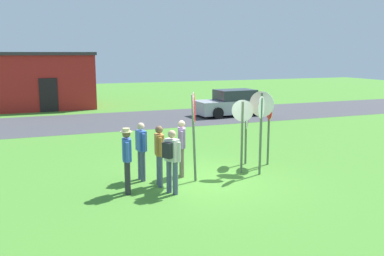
{
  "coord_description": "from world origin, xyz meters",
  "views": [
    {
      "loc": [
        -4.56,
        -10.72,
        3.64
      ],
      "look_at": [
        0.07,
        1.33,
        1.3
      ],
      "focal_mm": 38.91,
      "sensor_mm": 36.0,
      "label": 1
    }
  ],
  "objects_px": {
    "stop_sign_leaning_right": "(246,124)",
    "stop_sign_nearest": "(261,122)",
    "person_in_teal": "(171,157)",
    "person_in_dark_shirt": "(159,152)",
    "person_near_signs": "(141,148)",
    "stop_sign_low_front": "(269,118)",
    "person_on_left": "(127,157)",
    "stop_sign_center_cluster": "(242,124)",
    "stop_sign_far_back": "(261,116)",
    "person_in_blue": "(182,145)",
    "parked_car_on_street": "(232,104)",
    "stop_sign_tallest": "(194,120)"
  },
  "relations": [
    {
      "from": "stop_sign_leaning_right",
      "to": "stop_sign_nearest",
      "type": "height_order",
      "value": "stop_sign_nearest"
    },
    {
      "from": "person_in_teal",
      "to": "person_in_dark_shirt",
      "type": "relative_size",
      "value": 1.0
    },
    {
      "from": "stop_sign_leaning_right",
      "to": "stop_sign_nearest",
      "type": "relative_size",
      "value": 0.82
    },
    {
      "from": "person_near_signs",
      "to": "stop_sign_low_front",
      "type": "bearing_deg",
      "value": 2.46
    },
    {
      "from": "person_on_left",
      "to": "person_in_dark_shirt",
      "type": "height_order",
      "value": "person_on_left"
    },
    {
      "from": "stop_sign_center_cluster",
      "to": "stop_sign_low_front",
      "type": "bearing_deg",
      "value": 24.17
    },
    {
      "from": "stop_sign_far_back",
      "to": "person_in_blue",
      "type": "distance_m",
      "value": 2.72
    },
    {
      "from": "stop_sign_leaning_right",
      "to": "stop_sign_center_cluster",
      "type": "relative_size",
      "value": 0.87
    },
    {
      "from": "stop_sign_low_front",
      "to": "stop_sign_far_back",
      "type": "distance_m",
      "value": 0.59
    },
    {
      "from": "person_in_blue",
      "to": "person_on_left",
      "type": "xyz_separation_m",
      "value": [
        -1.84,
        -0.93,
        0.03
      ]
    },
    {
      "from": "person_in_dark_shirt",
      "to": "stop_sign_low_front",
      "type": "bearing_deg",
      "value": 12.4
    },
    {
      "from": "parked_car_on_street",
      "to": "person_near_signs",
      "type": "relative_size",
      "value": 2.59
    },
    {
      "from": "parked_car_on_street",
      "to": "person_in_dark_shirt",
      "type": "height_order",
      "value": "person_in_dark_shirt"
    },
    {
      "from": "parked_car_on_street",
      "to": "stop_sign_low_front",
      "type": "bearing_deg",
      "value": -110.32
    },
    {
      "from": "person_in_blue",
      "to": "person_in_teal",
      "type": "xyz_separation_m",
      "value": [
        -0.78,
        -1.39,
        0.03
      ]
    },
    {
      "from": "stop_sign_nearest",
      "to": "person_in_blue",
      "type": "height_order",
      "value": "stop_sign_nearest"
    },
    {
      "from": "stop_sign_center_cluster",
      "to": "stop_sign_nearest",
      "type": "relative_size",
      "value": 0.95
    },
    {
      "from": "stop_sign_far_back",
      "to": "person_on_left",
      "type": "xyz_separation_m",
      "value": [
        -4.46,
        -0.84,
        -0.72
      ]
    },
    {
      "from": "stop_sign_leaning_right",
      "to": "person_on_left",
      "type": "distance_m",
      "value": 4.55
    },
    {
      "from": "person_near_signs",
      "to": "person_in_teal",
      "type": "bearing_deg",
      "value": -72.96
    },
    {
      "from": "person_in_blue",
      "to": "stop_sign_low_front",
      "type": "bearing_deg",
      "value": 4.15
    },
    {
      "from": "person_near_signs",
      "to": "person_in_blue",
      "type": "bearing_deg",
      "value": -1.85
    },
    {
      "from": "stop_sign_tallest",
      "to": "person_in_teal",
      "type": "bearing_deg",
      "value": -139.28
    },
    {
      "from": "parked_car_on_street",
      "to": "stop_sign_center_cluster",
      "type": "distance_m",
      "value": 12.1
    },
    {
      "from": "person_near_signs",
      "to": "person_on_left",
      "type": "bearing_deg",
      "value": -122.7
    },
    {
      "from": "stop_sign_low_front",
      "to": "stop_sign_center_cluster",
      "type": "xyz_separation_m",
      "value": [
        -1.27,
        -0.57,
        -0.04
      ]
    },
    {
      "from": "stop_sign_nearest",
      "to": "person_in_teal",
      "type": "xyz_separation_m",
      "value": [
        -3.04,
        -0.71,
        -0.62
      ]
    },
    {
      "from": "stop_sign_leaning_right",
      "to": "person_near_signs",
      "type": "xyz_separation_m",
      "value": [
        -3.66,
        -0.52,
        -0.38
      ]
    },
    {
      "from": "person_in_teal",
      "to": "stop_sign_center_cluster",
      "type": "bearing_deg",
      "value": 21.96
    },
    {
      "from": "stop_sign_nearest",
      "to": "person_near_signs",
      "type": "distance_m",
      "value": 3.61
    },
    {
      "from": "stop_sign_leaning_right",
      "to": "person_near_signs",
      "type": "relative_size",
      "value": 1.16
    },
    {
      "from": "stop_sign_low_front",
      "to": "person_near_signs",
      "type": "distance_m",
      "value": 4.35
    },
    {
      "from": "stop_sign_tallest",
      "to": "person_near_signs",
      "type": "relative_size",
      "value": 1.52
    },
    {
      "from": "person_near_signs",
      "to": "person_in_blue",
      "type": "distance_m",
      "value": 1.22
    },
    {
      "from": "stop_sign_leaning_right",
      "to": "stop_sign_center_cluster",
      "type": "distance_m",
      "value": 1.11
    },
    {
      "from": "person_in_teal",
      "to": "stop_sign_nearest",
      "type": "bearing_deg",
      "value": 13.2
    },
    {
      "from": "stop_sign_low_front",
      "to": "person_in_dark_shirt",
      "type": "bearing_deg",
      "value": -167.6
    },
    {
      "from": "stop_sign_tallest",
      "to": "person_in_teal",
      "type": "distance_m",
      "value": 1.48
    },
    {
      "from": "stop_sign_tallest",
      "to": "stop_sign_leaning_right",
      "type": "distance_m",
      "value": 2.59
    },
    {
      "from": "parked_car_on_street",
      "to": "stop_sign_leaning_right",
      "type": "height_order",
      "value": "stop_sign_leaning_right"
    },
    {
      "from": "stop_sign_nearest",
      "to": "stop_sign_leaning_right",
      "type": "bearing_deg",
      "value": 81.7
    },
    {
      "from": "stop_sign_leaning_right",
      "to": "stop_sign_center_cluster",
      "type": "height_order",
      "value": "stop_sign_center_cluster"
    },
    {
      "from": "person_near_signs",
      "to": "person_in_teal",
      "type": "xyz_separation_m",
      "value": [
        0.44,
        -1.43,
        0.03
      ]
    },
    {
      "from": "stop_sign_center_cluster",
      "to": "stop_sign_nearest",
      "type": "distance_m",
      "value": 0.56
    },
    {
      "from": "person_near_signs",
      "to": "person_in_dark_shirt",
      "type": "distance_m",
      "value": 0.77
    },
    {
      "from": "stop_sign_leaning_right",
      "to": "person_in_dark_shirt",
      "type": "height_order",
      "value": "stop_sign_leaning_right"
    },
    {
      "from": "stop_sign_leaning_right",
      "to": "person_in_dark_shirt",
      "type": "bearing_deg",
      "value": -160.05
    },
    {
      "from": "parked_car_on_street",
      "to": "stop_sign_tallest",
      "type": "height_order",
      "value": "stop_sign_tallest"
    },
    {
      "from": "parked_car_on_street",
      "to": "stop_sign_tallest",
      "type": "relative_size",
      "value": 1.7
    },
    {
      "from": "parked_car_on_street",
      "to": "person_near_signs",
      "type": "xyz_separation_m",
      "value": [
        -8.14,
        -10.55,
        0.26
      ]
    }
  ]
}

